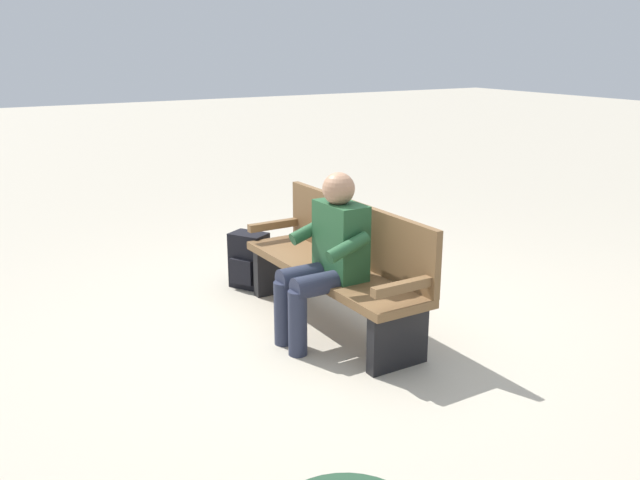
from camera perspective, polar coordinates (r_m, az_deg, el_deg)
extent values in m
plane|color=#B7AD99|center=(5.03, 0.90, -7.14)|extent=(40.00, 40.00, 0.00)
cube|color=brown|center=(4.88, 0.92, -2.62)|extent=(1.81, 0.51, 0.06)
cube|color=brown|center=(4.92, 3.05, 0.62)|extent=(1.80, 0.08, 0.45)
cube|color=brown|center=(4.18, 7.17, -3.88)|extent=(0.07, 0.48, 0.06)
cube|color=brown|center=(5.54, -3.77, 1.29)|extent=(0.07, 0.48, 0.06)
cube|color=black|center=(4.36, 6.59, -8.32)|extent=(0.09, 0.43, 0.39)
cube|color=black|center=(5.61, -3.46, -2.52)|extent=(0.09, 0.43, 0.39)
cube|color=#23512D|center=(4.61, 1.75, 0.00)|extent=(0.40, 0.23, 0.52)
sphere|color=#A87A5B|center=(4.51, 1.58, 4.34)|extent=(0.22, 0.22, 0.22)
cylinder|color=#282D42|center=(4.50, 0.18, -3.70)|extent=(0.16, 0.42, 0.15)
cylinder|color=#282D42|center=(4.66, -1.11, -2.98)|extent=(0.16, 0.42, 0.15)
cylinder|color=#282D42|center=(4.49, -1.90, -7.01)|extent=(0.13, 0.13, 0.45)
cylinder|color=#282D42|center=(4.66, -3.12, -6.17)|extent=(0.13, 0.13, 0.45)
cylinder|color=#23512D|center=(4.35, 2.38, -0.63)|extent=(0.10, 0.31, 0.18)
cylinder|color=#23512D|center=(4.74, -0.84, 0.82)|extent=(0.10, 0.31, 0.18)
cube|color=black|center=(5.75, -5.98, -1.69)|extent=(0.36, 0.33, 0.47)
cube|color=black|center=(5.68, -6.65, -2.69)|extent=(0.20, 0.14, 0.21)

